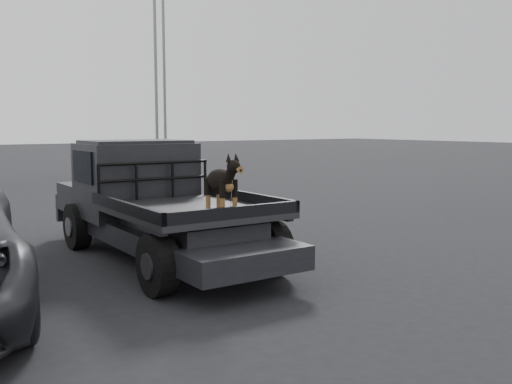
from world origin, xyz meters
TOP-DOWN VIEW (x-y plane):
  - ground at (0.00, 0.00)m, footprint 120.00×120.00m
  - flatbed_ute at (-0.07, 1.89)m, footprint 2.00×5.40m
  - ute_cab at (-0.07, 2.84)m, footprint 1.72×1.30m
  - headache_rack at (-0.07, 2.09)m, footprint 1.80×0.08m
  - dog at (-0.01, 0.19)m, footprint 0.32×0.60m
  - floodlight_mid at (10.76, 26.00)m, footprint 1.08×0.28m
  - floodlight_far at (12.34, 28.20)m, footprint 1.08×0.28m

SIDE VIEW (x-z plane):
  - ground at x=0.00m, z-range 0.00..0.00m
  - flatbed_ute at x=-0.07m, z-range 0.00..0.92m
  - headache_rack at x=-0.07m, z-range 0.92..1.47m
  - dog at x=-0.01m, z-range 0.92..1.66m
  - ute_cab at x=-0.07m, z-range 0.92..1.80m
  - floodlight_mid at x=10.76m, z-range 0.59..13.59m
  - floodlight_far at x=12.34m, z-range 0.60..14.94m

